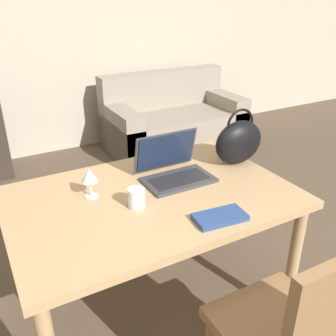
# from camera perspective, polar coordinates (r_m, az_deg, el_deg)

# --- Properties ---
(wall_back) EXTENTS (10.00, 0.06, 2.70)m
(wall_back) POSITION_cam_1_polar(r_m,az_deg,el_deg) (4.08, -20.45, 20.18)
(wall_back) COLOR #BCB29E
(wall_back) RESTS_ON ground_plane
(dining_table) EXTENTS (1.35, 0.90, 0.73)m
(dining_table) POSITION_cam_1_polar(r_m,az_deg,el_deg) (1.85, -2.53, -6.30)
(dining_table) COLOR tan
(dining_table) RESTS_ON ground_plane
(chair) EXTENTS (0.44, 0.44, 0.94)m
(chair) POSITION_cam_1_polar(r_m,az_deg,el_deg) (1.52, 19.07, -22.36)
(chair) COLOR olive
(chair) RESTS_ON ground_plane
(couch) EXTENTS (1.46, 0.78, 0.82)m
(couch) POSITION_cam_1_polar(r_m,az_deg,el_deg) (4.18, 0.73, 6.87)
(couch) COLOR gray
(couch) RESTS_ON ground_plane
(laptop) EXTENTS (0.35, 0.28, 0.23)m
(laptop) POSITION_cam_1_polar(r_m,az_deg,el_deg) (1.95, 0.69, 0.31)
(laptop) COLOR #38383D
(laptop) RESTS_ON dining_table
(drinking_glass) EXTENTS (0.08, 0.08, 0.09)m
(drinking_glass) POSITION_cam_1_polar(r_m,az_deg,el_deg) (1.69, -4.84, -4.55)
(drinking_glass) COLOR silver
(drinking_glass) RESTS_ON dining_table
(wine_glass) EXTENTS (0.08, 0.08, 0.15)m
(wine_glass) POSITION_cam_1_polar(r_m,az_deg,el_deg) (1.77, -11.86, -1.29)
(wine_glass) COLOR silver
(wine_glass) RESTS_ON dining_table
(handbag) EXTENTS (0.30, 0.14, 0.32)m
(handbag) POSITION_cam_1_polar(r_m,az_deg,el_deg) (2.11, 10.71, 3.96)
(handbag) COLOR black
(handbag) RESTS_ON dining_table
(book) EXTENTS (0.24, 0.14, 0.02)m
(book) POSITION_cam_1_polar(r_m,az_deg,el_deg) (1.63, 7.91, -7.42)
(book) COLOR navy
(book) RESTS_ON dining_table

